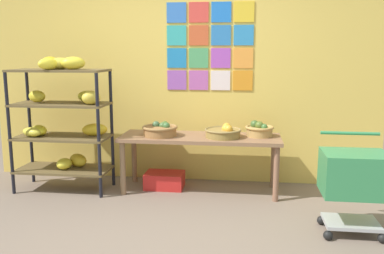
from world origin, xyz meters
The scene contains 9 objects.
ground centered at (0.00, 0.00, 0.00)m, with size 9.70×9.70×0.00m, color #776558.
back_wall_with_art centered at (0.00, 1.88, 1.33)m, with size 4.70×0.07×2.65m.
banana_shelf_unit centered at (-1.22, 1.28, 0.88)m, with size 1.04×0.54×1.50m.
display_table centered at (0.29, 1.43, 0.56)m, with size 1.76×0.59×0.63m.
fruit_basket_back_right centered at (0.54, 1.38, 0.69)m, with size 0.40×0.40×0.15m.
fruit_basket_back_left centered at (-0.15, 1.38, 0.70)m, with size 0.39×0.39×0.15m.
fruit_basket_centre centered at (0.93, 1.50, 0.70)m, with size 0.31×0.31×0.17m.
produce_crate_under_table centered at (-0.13, 1.48, 0.09)m, with size 0.44×0.30×0.18m, color red.
shopping_cart centered at (1.70, 0.48, 0.50)m, with size 0.53×0.46×0.85m.
Camera 1 is at (0.78, -3.05, 1.54)m, focal length 38.95 mm.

